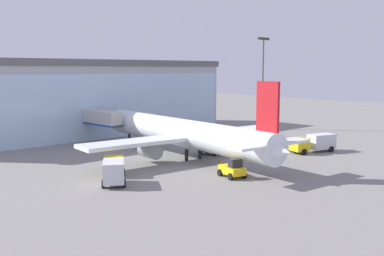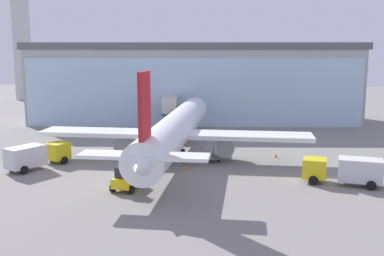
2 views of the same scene
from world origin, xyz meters
The scene contains 11 objects.
ground centered at (0.00, 0.00, 0.00)m, with size 240.00×240.00×0.00m, color gray.
terminal_building centered at (0.01, 35.81, 7.07)m, with size 59.57×17.14×14.15m.
jet_bridge centered at (-3.25, 26.03, 4.16)m, with size 3.08×11.91×5.54m.
apron_light_mast centered at (30.90, 18.61, 11.13)m, with size 3.20×0.40×18.77m.
airplane centered at (-0.35, 6.31, 3.47)m, with size 32.00×39.62×11.11m.
catering_truck centered at (-15.20, 0.60, 1.47)m, with size 5.69×7.38×2.65m.
fuel_truck centered at (17.05, -3.45, 1.47)m, with size 7.62×3.97×2.65m.
baggage_cart centered at (3.80, 5.23, 0.50)m, with size 2.35×3.15×1.50m.
pushback_tug centered at (-3.66, -6.47, 0.97)m, with size 2.75×3.51×2.30m.
safety_cone_nose centered at (1.29, 0.67, 0.28)m, with size 0.36×0.36×0.55m, color orange.
safety_cone_wingtip centered at (11.71, 7.39, 0.28)m, with size 0.36×0.36×0.55m, color orange.
Camera 1 is at (-40.36, -41.84, 12.48)m, focal length 42.00 mm.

